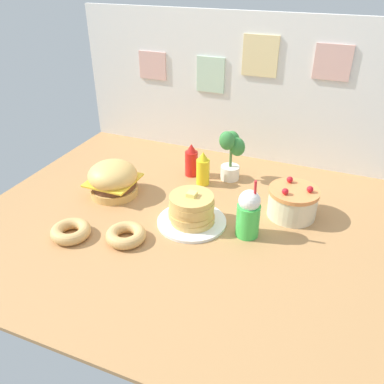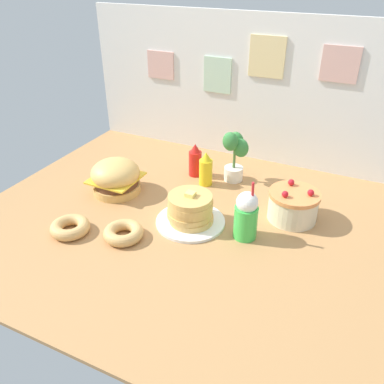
{
  "view_description": "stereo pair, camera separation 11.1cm",
  "coord_description": "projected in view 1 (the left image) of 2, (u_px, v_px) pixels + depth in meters",
  "views": [
    {
      "loc": [
        0.75,
        -1.67,
        1.27
      ],
      "look_at": [
        0.02,
        0.12,
        0.12
      ],
      "focal_mm": 37.25,
      "sensor_mm": 36.0,
      "label": 1
    },
    {
      "loc": [
        0.86,
        -1.63,
        1.27
      ],
      "look_at": [
        0.02,
        0.12,
        0.12
      ],
      "focal_mm": 37.25,
      "sensor_mm": 36.0,
      "label": 2
    }
  ],
  "objects": [
    {
      "name": "donut_chocolate",
      "position": [
        126.0,
        235.0,
        2.05
      ],
      "size": [
        0.21,
        0.21,
        0.06
      ],
      "color": "tan",
      "rests_on": "ground_plane"
    },
    {
      "name": "potted_plant",
      "position": [
        231.0,
        153.0,
        2.55
      ],
      "size": [
        0.16,
        0.14,
        0.34
      ],
      "color": "white",
      "rests_on": "ground_plane"
    },
    {
      "name": "mustard_bottle",
      "position": [
        203.0,
        169.0,
        2.53
      ],
      "size": [
        0.09,
        0.09,
        0.22
      ],
      "color": "yellow",
      "rests_on": "ground_plane"
    },
    {
      "name": "layer_cake",
      "position": [
        292.0,
        202.0,
        2.23
      ],
      "size": [
        0.28,
        0.28,
        0.2
      ],
      "color": "beige",
      "rests_on": "ground_plane"
    },
    {
      "name": "ketchup_bottle",
      "position": [
        191.0,
        161.0,
        2.64
      ],
      "size": [
        0.09,
        0.09,
        0.22
      ],
      "color": "red",
      "rests_on": "ground_plane"
    },
    {
      "name": "burger",
      "position": [
        113.0,
        179.0,
        2.43
      ],
      "size": [
        0.3,
        0.3,
        0.22
      ],
      "color": "#DBA859",
      "rests_on": "ground_plane"
    },
    {
      "name": "ground_plane",
      "position": [
        180.0,
        222.0,
        2.23
      ],
      "size": [
        2.28,
        1.91,
        0.02
      ],
      "primitive_type": "cube",
      "color": "#B27F4C"
    },
    {
      "name": "pancake_stack",
      "position": [
        192.0,
        211.0,
        2.17
      ],
      "size": [
        0.38,
        0.38,
        0.2
      ],
      "color": "white",
      "rests_on": "ground_plane"
    },
    {
      "name": "back_wall",
      "position": [
        235.0,
        87.0,
        2.73
      ],
      "size": [
        2.28,
        0.04,
        0.98
      ],
      "color": "silver",
      "rests_on": "ground_plane"
    },
    {
      "name": "donut_pink_glaze",
      "position": [
        71.0,
        231.0,
        2.08
      ],
      "size": [
        0.21,
        0.21,
        0.06
      ],
      "color": "tan",
      "rests_on": "ground_plane"
    },
    {
      "name": "cream_soda_cup",
      "position": [
        248.0,
        214.0,
        2.05
      ],
      "size": [
        0.12,
        0.12,
        0.34
      ],
      "color": "green",
      "rests_on": "ground_plane"
    }
  ]
}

